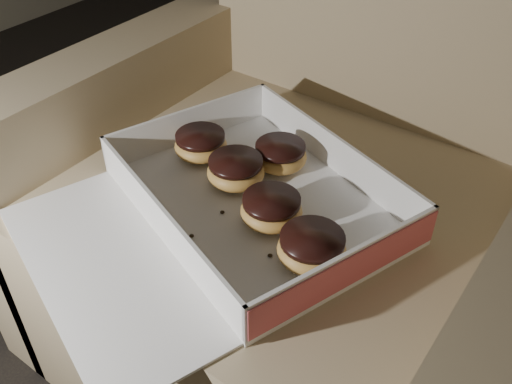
% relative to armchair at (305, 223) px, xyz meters
% --- Properties ---
extents(floor, '(4.50, 4.50, 0.00)m').
position_rel_armchair_xyz_m(floor, '(0.09, 0.00, -0.30)').
color(floor, black).
rests_on(floor, ground).
extents(armchair, '(0.91, 0.77, 0.95)m').
position_rel_armchair_xyz_m(armchair, '(0.00, 0.00, 0.00)').
color(armchair, tan).
rests_on(armchair, floor).
extents(bakery_box, '(0.58, 0.62, 0.07)m').
position_rel_armchair_xyz_m(bakery_box, '(-0.03, -0.18, 0.14)').
color(bakery_box, white).
rests_on(bakery_box, armchair).
extents(donut_a, '(0.09, 0.09, 0.05)m').
position_rel_armchair_xyz_m(donut_a, '(-0.04, -0.03, 0.16)').
color(donut_a, gold).
rests_on(donut_a, bakery_box).
extents(donut_b, '(0.09, 0.09, 0.05)m').
position_rel_armchair_xyz_m(donut_b, '(0.03, -0.16, 0.16)').
color(donut_b, gold).
rests_on(donut_b, bakery_box).
extents(donut_c, '(0.09, 0.09, 0.05)m').
position_rel_armchair_xyz_m(donut_c, '(-0.17, -0.09, 0.16)').
color(donut_c, gold).
rests_on(donut_c, bakery_box).
extents(donut_d, '(0.09, 0.09, 0.05)m').
position_rel_armchair_xyz_m(donut_d, '(-0.07, -0.11, 0.16)').
color(donut_d, gold).
rests_on(donut_d, bakery_box).
extents(donut_e, '(0.10, 0.10, 0.05)m').
position_rel_armchair_xyz_m(donut_e, '(0.12, -0.19, 0.16)').
color(donut_e, gold).
rests_on(donut_e, bakery_box).
extents(crumb_a, '(0.01, 0.01, 0.00)m').
position_rel_armchair_xyz_m(crumb_a, '(-0.04, -0.19, 0.14)').
color(crumb_a, black).
rests_on(crumb_a, bakery_box).
extents(crumb_b, '(0.01, 0.01, 0.00)m').
position_rel_armchair_xyz_m(crumb_b, '(0.07, -0.22, 0.14)').
color(crumb_b, black).
rests_on(crumb_b, bakery_box).
extents(crumb_c, '(0.01, 0.01, 0.00)m').
position_rel_armchair_xyz_m(crumb_c, '(-0.04, -0.25, 0.14)').
color(crumb_c, black).
rests_on(crumb_c, bakery_box).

